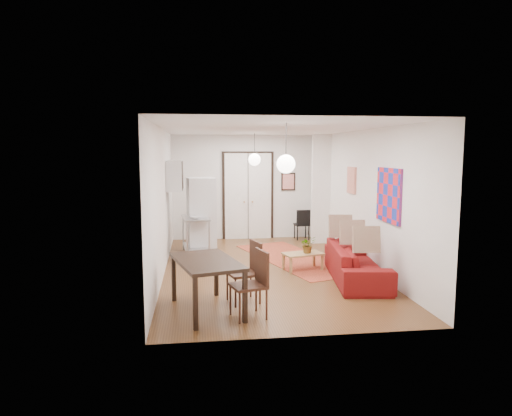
{
  "coord_description": "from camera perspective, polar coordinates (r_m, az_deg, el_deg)",
  "views": [
    {
      "loc": [
        -1.42,
        -9.19,
        2.45
      ],
      "look_at": [
        -0.17,
        0.38,
        1.25
      ],
      "focal_mm": 32.0,
      "sensor_mm": 36.0,
      "label": 1
    }
  ],
  "objects": [
    {
      "name": "coffee_table",
      "position": [
        9.56,
        5.88,
        -5.89
      ],
      "size": [
        0.89,
        0.62,
        0.36
      ],
      "rotation": [
        0.0,
        0.0,
        0.24
      ],
      "color": "tan",
      "rests_on": "floor"
    },
    {
      "name": "wall_cabinet",
      "position": [
        10.71,
        -10.12,
        4.04
      ],
      "size": [
        0.35,
        1.0,
        0.7
      ],
      "primitive_type": "cube",
      "color": "silver",
      "rests_on": "wall_left"
    },
    {
      "name": "print_left",
      "position": [
        11.22,
        -10.77,
        4.41
      ],
      "size": [
        0.03,
        0.44,
        0.54
      ],
      "primitive_type": "cube",
      "color": "#955E3E",
      "rests_on": "wall_left"
    },
    {
      "name": "wall_left",
      "position": [
        9.27,
        -11.6,
        0.75
      ],
      "size": [
        0.02,
        7.0,
        2.9
      ],
      "primitive_type": "cube",
      "color": "white",
      "rests_on": "floor"
    },
    {
      "name": "painting_abstract",
      "position": [
        10.6,
        11.86,
        3.42
      ],
      "size": [
        0.05,
        0.5,
        0.6
      ],
      "primitive_type": "cube",
      "color": "beige",
      "rests_on": "wall_right"
    },
    {
      "name": "painting_popart",
      "position": [
        8.71,
        16.27,
        1.53
      ],
      "size": [
        0.05,
        1.0,
        1.0
      ],
      "primitive_type": "cube",
      "color": "red",
      "rests_on": "wall_right"
    },
    {
      "name": "floor",
      "position": [
        9.61,
        1.33,
        -7.68
      ],
      "size": [
        7.0,
        7.0,
        0.0
      ],
      "primitive_type": "plane",
      "color": "brown",
      "rests_on": "ground"
    },
    {
      "name": "wall_front",
      "position": [
        5.94,
        6.49,
        -2.65
      ],
      "size": [
        4.2,
        0.02,
        2.9
      ],
      "primitive_type": "cube",
      "color": "white",
      "rests_on": "floor"
    },
    {
      "name": "sofa",
      "position": [
        8.96,
        12.45,
        -6.72
      ],
      "size": [
        2.4,
        1.21,
        0.67
      ],
      "primitive_type": "imported",
      "rotation": [
        0.0,
        0.0,
        1.43
      ],
      "color": "maroon",
      "rests_on": "floor"
    },
    {
      "name": "wall_back",
      "position": [
        12.8,
        -1.03,
        2.61
      ],
      "size": [
        4.2,
        0.02,
        2.9
      ],
      "primitive_type": "cube",
      "color": "white",
      "rests_on": "floor"
    },
    {
      "name": "stub_partition",
      "position": [
        12.22,
        8.13,
        2.33
      ],
      "size": [
        0.5,
        0.1,
        2.9
      ],
      "primitive_type": "cube",
      "color": "white",
      "rests_on": "floor"
    },
    {
      "name": "wall_right",
      "position": [
        9.89,
        13.47,
        1.09
      ],
      "size": [
        0.02,
        7.0,
        2.9
      ],
      "primitive_type": "cube",
      "color": "white",
      "rests_on": "floor"
    },
    {
      "name": "soap_bottle",
      "position": [
        11.17,
        -7.85,
        -0.44
      ],
      "size": [
        0.09,
        0.09,
        0.19
      ],
      "primitive_type": "imported",
      "rotation": [
        0.0,
        0.0,
        0.1
      ],
      "color": "#538AB3",
      "rests_on": "kitchen_counter"
    },
    {
      "name": "double_doors",
      "position": [
        12.78,
        -1.01,
        1.48
      ],
      "size": [
        1.44,
        0.06,
        2.5
      ],
      "primitive_type": "cube",
      "color": "white",
      "rests_on": "wall_back"
    },
    {
      "name": "fridge",
      "position": [
        11.11,
        -6.85,
        -0.92
      ],
      "size": [
        0.73,
        0.73,
        1.82
      ],
      "primitive_type": "cube",
      "rotation": [
        0.0,
        0.0,
        0.14
      ],
      "color": "silver",
      "rests_on": "floor"
    },
    {
      "name": "pendant_back",
      "position": [
        11.28,
        -0.19,
        6.08
      ],
      "size": [
        0.3,
        0.3,
        0.8
      ],
      "color": "white",
      "rests_on": "ceiling"
    },
    {
      "name": "kitchen_counter",
      "position": [
        10.98,
        -7.57,
        -2.76
      ],
      "size": [
        0.7,
        1.23,
        0.9
      ],
      "rotation": [
        0.0,
        0.0,
        0.1
      ],
      "color": "#A9ABAE",
      "rests_on": "floor"
    },
    {
      "name": "black_side_chair",
      "position": [
        12.9,
        5.66,
        -1.67
      ],
      "size": [
        0.4,
        0.4,
        0.85
      ],
      "rotation": [
        0.0,
        0.0,
        3.18
      ],
      "color": "black",
      "rests_on": "floor"
    },
    {
      "name": "bowl",
      "position": [
        10.63,
        -7.6,
        -1.19
      ],
      "size": [
        0.23,
        0.23,
        0.05
      ],
      "primitive_type": "imported",
      "rotation": [
        0.0,
        0.0,
        0.1
      ],
      "color": "silver",
      "rests_on": "kitchen_counter"
    },
    {
      "name": "pendant_front",
      "position": [
        7.33,
        3.76,
        5.52
      ],
      "size": [
        0.3,
        0.3,
        0.8
      ],
      "color": "white",
      "rests_on": "ceiling"
    },
    {
      "name": "dining_chair_far",
      "position": [
        6.89,
        -1.08,
        -8.67
      ],
      "size": [
        0.58,
        0.73,
        1.0
      ],
      "rotation": [
        0.0,
        0.0,
        -1.31
      ],
      "color": "#3D1E13",
      "rests_on": "floor"
    },
    {
      "name": "potted_plant",
      "position": [
        9.53,
        6.48,
        -4.57
      ],
      "size": [
        0.34,
        0.37,
        0.35
      ],
      "primitive_type": "imported",
      "rotation": [
        0.0,
        0.0,
        0.24
      ],
      "color": "#306C32",
      "rests_on": "coffee_table"
    },
    {
      "name": "poster_back",
      "position": [
        12.94,
        4.05,
        3.31
      ],
      "size": [
        0.4,
        0.03,
        0.5
      ],
      "primitive_type": "cube",
      "color": "red",
      "rests_on": "wall_back"
    },
    {
      "name": "ceiling",
      "position": [
        9.31,
        1.38,
        9.86
      ],
      "size": [
        4.2,
        7.0,
        0.02
      ],
      "primitive_type": "cube",
      "color": "silver",
      "rests_on": "wall_back"
    },
    {
      "name": "kilim_rug",
      "position": [
        10.58,
        4.8,
        -6.3
      ],
      "size": [
        2.41,
        3.91,
        0.01
      ],
      "primitive_type": "cube",
      "rotation": [
        0.0,
        0.0,
        0.3
      ],
      "color": "#BF4E2F",
      "rests_on": "floor"
    },
    {
      "name": "dining_chair_near",
      "position": [
        7.56,
        -1.67,
        -7.24
      ],
      "size": [
        0.58,
        0.73,
        1.0
      ],
      "rotation": [
        0.0,
        0.0,
        -1.31
      ],
      "color": "#3D1E13",
      "rests_on": "floor"
    },
    {
      "name": "dining_table",
      "position": [
        7.05,
        -6.2,
        -7.17
      ],
      "size": [
        1.19,
        1.63,
        0.81
      ],
      "rotation": [
        0.0,
        0.0,
        0.27
      ],
      "color": "black",
      "rests_on": "floor"
    }
  ]
}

